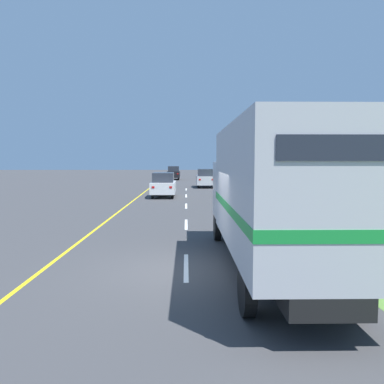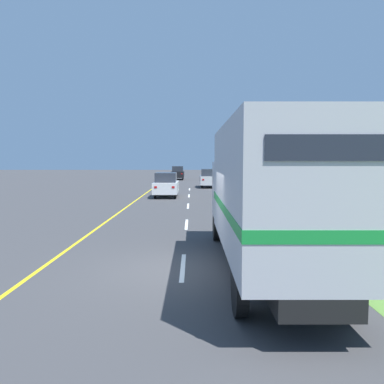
# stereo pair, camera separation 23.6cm
# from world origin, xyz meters

# --- Properties ---
(ground_plane) EXTENTS (200.00, 200.00, 0.00)m
(ground_plane) POSITION_xyz_m (0.00, 0.00, 0.00)
(ground_plane) COLOR #3D3D3F
(grass_shoulder) EXTENTS (20.00, 69.45, 0.01)m
(grass_shoulder) POSITION_xyz_m (13.70, 20.31, 0.00)
(grass_shoulder) COLOR #568438
(grass_shoulder) RESTS_ON ground
(edge_line_yellow) EXTENTS (0.12, 69.45, 0.01)m
(edge_line_yellow) POSITION_xyz_m (-3.70, 20.31, 0.00)
(edge_line_yellow) COLOR yellow
(edge_line_yellow) RESTS_ON ground
(centre_dash_near) EXTENTS (0.12, 2.60, 0.01)m
(centre_dash_near) POSITION_xyz_m (0.00, 0.29, 0.00)
(centre_dash_near) COLOR white
(centre_dash_near) RESTS_ON ground
(centre_dash_mid_a) EXTENTS (0.12, 2.60, 0.01)m
(centre_dash_mid_a) POSITION_xyz_m (0.00, 6.89, 0.00)
(centre_dash_mid_a) COLOR white
(centre_dash_mid_a) RESTS_ON ground
(centre_dash_mid_b) EXTENTS (0.12, 2.60, 0.01)m
(centre_dash_mid_b) POSITION_xyz_m (0.00, 13.49, 0.00)
(centre_dash_mid_b) COLOR white
(centre_dash_mid_b) RESTS_ON ground
(centre_dash_far) EXTENTS (0.12, 2.60, 0.01)m
(centre_dash_far) POSITION_xyz_m (0.00, 20.09, 0.00)
(centre_dash_far) COLOR white
(centre_dash_far) RESTS_ON ground
(centre_dash_farthest) EXTENTS (0.12, 2.60, 0.01)m
(centre_dash_farthest) POSITION_xyz_m (0.00, 26.69, 0.00)
(centre_dash_farthest) COLOR white
(centre_dash_farthest) RESTS_ON ground
(horse_trailer_truck) EXTENTS (2.34, 8.66, 3.61)m
(horse_trailer_truck) POSITION_xyz_m (2.10, -0.30, 2.01)
(horse_trailer_truck) COLOR black
(horse_trailer_truck) RESTS_ON ground
(lead_car_white) EXTENTS (1.80, 3.90, 1.87)m
(lead_car_white) POSITION_xyz_m (-1.73, 19.12, 0.95)
(lead_car_white) COLOR black
(lead_car_white) RESTS_ON ground
(lead_car_silver_ahead) EXTENTS (1.80, 4.24, 1.91)m
(lead_car_silver_ahead) POSITION_xyz_m (1.98, 29.42, 0.97)
(lead_car_silver_ahead) COLOR black
(lead_car_silver_ahead) RESTS_ON ground
(lead_car_black_ahead) EXTENTS (1.80, 4.60, 1.96)m
(lead_car_black_ahead) POSITION_xyz_m (-1.82, 44.98, 0.99)
(lead_car_black_ahead) COLOR black
(lead_car_black_ahead) RESTS_ON ground
(highway_sign) EXTENTS (2.18, 0.09, 2.63)m
(highway_sign) POSITION_xyz_m (5.67, 3.18, 1.64)
(highway_sign) COLOR #9E9EA3
(highway_sign) RESTS_ON ground
(roadside_tree_mid) EXTENTS (4.46, 4.46, 6.23)m
(roadside_tree_mid) POSITION_xyz_m (8.12, 13.22, 3.99)
(roadside_tree_mid) COLOR brown
(roadside_tree_mid) RESTS_ON ground
(roadside_tree_far) EXTENTS (3.95, 3.95, 5.41)m
(roadside_tree_far) POSITION_xyz_m (12.17, 20.92, 3.43)
(roadside_tree_far) COLOR #4C3823
(roadside_tree_far) RESTS_ON ground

